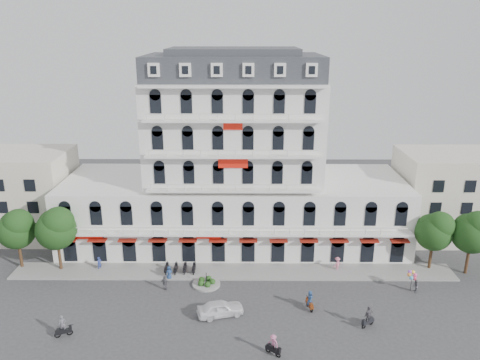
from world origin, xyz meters
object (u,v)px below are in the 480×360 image
rider_east (310,300)px  parked_car (220,308)px  rider_center (273,344)px  balloon_vendor (414,281)px  rider_west (63,327)px  rider_northeast (368,316)px

rider_east → parked_car: bearing=83.8°
rider_east → rider_center: size_ratio=1.03×
parked_car → balloon_vendor: (21.33, 4.64, 0.50)m
rider_west → rider_center: (19.86, -2.51, 0.04)m
rider_west → balloon_vendor: bearing=-9.8°
rider_west → rider_northeast: 29.53m
rider_center → rider_east: bearing=98.4°
balloon_vendor → rider_west: bearing=-167.2°
rider_west → rider_east: size_ratio=1.05×
rider_northeast → parked_car: bearing=-42.3°
balloon_vendor → rider_northeast: bearing=-136.0°
rider_west → balloon_vendor: 37.08m
rider_east → rider_northeast: 6.11m
rider_west → parked_car: bearing=-9.1°
rider_east → balloon_vendor: balloon_vendor is taller
rider_west → rider_east: bearing=-11.6°
rider_center → balloon_vendor: 19.51m
rider_center → balloon_vendor: balloon_vendor is taller
parked_car → rider_east: rider_east is taller
parked_car → rider_northeast: size_ratio=2.06×
rider_east → rider_northeast: size_ratio=0.94×
rider_west → rider_northeast: bearing=-19.2°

